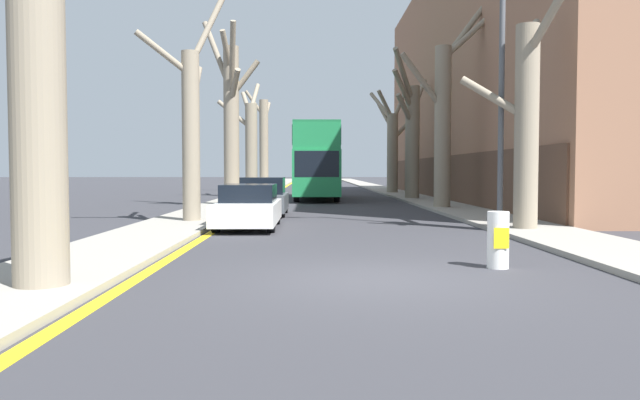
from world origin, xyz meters
The scene contains 19 objects.
ground_plane centered at (0.00, 0.00, 0.00)m, with size 300.00×300.00×0.00m, color #333338.
sidewalk_left centered at (-5.15, 50.00, 0.06)m, with size 2.40×120.00×0.12m, color gray.
sidewalk_right centered at (5.15, 50.00, 0.06)m, with size 2.40×120.00×0.12m, color gray.
building_facade_right centered at (11.35, 27.02, 7.14)m, with size 10.08×38.76×14.30m.
kerb_line_stripe centered at (-3.77, 50.00, 0.00)m, with size 0.24×120.00×0.01m, color yellow.
street_tree_left_0 centered at (-4.82, -1.02, 3.20)m, with size 3.20×2.09×7.01m.
street_tree_left_1 centered at (-4.84, 10.17, 3.12)m, with size 2.84×1.97×7.90m.
street_tree_left_2 centered at (-4.75, 19.20, 4.21)m, with size 2.88×2.96×8.75m.
street_tree_left_3 centered at (-4.95, 30.21, 3.38)m, with size 2.68×2.43×7.48m.
street_tree_left_4 centered at (-4.92, 40.69, 4.00)m, with size 1.99×2.24×8.12m.
street_tree_right_0 centered at (4.85, 7.35, 3.07)m, with size 2.63×3.04×6.17m.
street_tree_right_1 centered at (4.71, 17.42, 3.99)m, with size 4.18×1.04×8.95m.
street_tree_right_2 centered at (4.74, 26.34, 3.83)m, with size 2.80×5.19×8.40m.
street_tree_right_3 centered at (4.80, 35.74, 3.64)m, with size 3.11×3.68×7.97m.
double_decker_bus centered at (-0.78, 27.17, 2.44)m, with size 2.55×10.42×4.30m.
parked_car_0 centered at (-2.90, 8.76, 0.62)m, with size 1.74×4.41×1.30m.
parked_car_1 centered at (-2.90, 14.13, 0.68)m, with size 1.81×4.06×1.44m.
lamp_post centered at (4.22, 7.84, 4.85)m, with size 1.40×0.20×8.77m.
traffic_bollard centered at (2.24, 1.06, 0.50)m, with size 0.37×0.39×0.99m.
Camera 1 is at (-1.01, -9.71, 1.71)m, focal length 35.00 mm.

